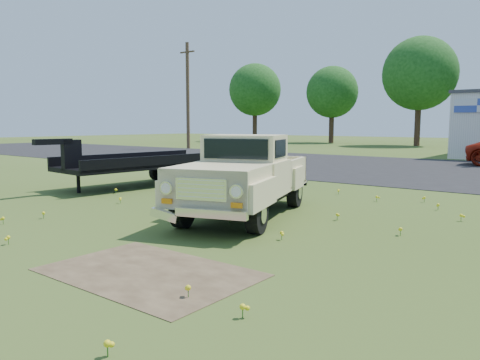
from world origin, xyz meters
name	(u,v)px	position (x,y,z in m)	size (l,w,h in m)	color
ground	(210,224)	(0.00, 0.00, 0.00)	(140.00, 140.00, 0.00)	#374F19
asphalt_lot	(424,170)	(0.00, 15.00, 0.00)	(90.00, 14.00, 0.02)	black
dirt_patch_a	(149,273)	(1.50, -3.00, 0.00)	(3.00, 2.00, 0.01)	#443424
dirt_patch_b	(238,195)	(-2.00, 3.50, 0.00)	(2.20, 1.60, 0.01)	#443424
utility_pole_west	(188,95)	(-22.00, 22.00, 4.60)	(1.60, 0.30, 9.00)	#483221
treeline_a	(255,90)	(-28.00, 40.00, 6.30)	(6.40, 6.40, 9.52)	#3C261B
treeline_b	(332,92)	(-18.00, 41.00, 5.67)	(5.76, 5.76, 8.57)	#3C261B
treeline_c	(420,74)	(-8.00, 39.50, 6.93)	(7.04, 7.04, 10.47)	#3C261B
vintage_pickup_truck	(245,176)	(0.07, 1.14, 0.94)	(2.02, 5.18, 1.88)	tan
flatbed_trailer	(141,161)	(-6.01, 3.24, 0.85)	(2.07, 6.21, 1.69)	black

